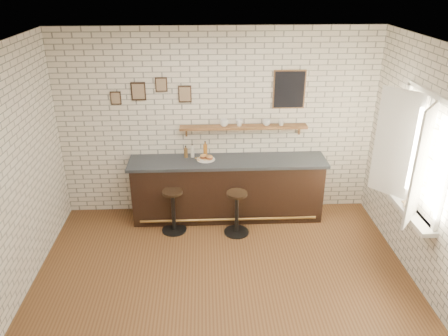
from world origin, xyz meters
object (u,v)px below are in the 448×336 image
(bar_counter, at_px, (228,189))
(sandwich_plate, at_px, (206,159))
(book_lower, at_px, (405,205))
(shelf_cup_b, at_px, (239,123))
(shelf_cup_c, at_px, (267,123))
(ciabatta_sandwich, at_px, (206,157))
(book_upper, at_px, (405,203))
(bar_stool_right, at_px, (237,211))
(bitters_bottle_brown, at_px, (186,153))
(bitters_bottle_white, at_px, (192,152))
(condiment_bottle_yellow, at_px, (205,152))
(shelf_cup_d, at_px, (281,123))
(bar_stool_left, at_px, (173,210))
(shelf_cup_a, at_px, (224,123))
(bitters_bottle_amber, at_px, (205,151))

(bar_counter, xyz_separation_m, sandwich_plate, (-0.34, 0.03, 0.51))
(sandwich_plate, distance_m, book_lower, 2.96)
(bar_counter, xyz_separation_m, shelf_cup_b, (0.19, 0.20, 1.04))
(shelf_cup_c, bearing_deg, bar_counter, 96.46)
(ciabatta_sandwich, relative_size, book_upper, 1.02)
(bar_counter, relative_size, bar_stool_right, 4.42)
(shelf_cup_c, bearing_deg, bitters_bottle_brown, 81.04)
(book_upper, bearing_deg, shelf_cup_b, 172.88)
(bitters_bottle_white, xyz_separation_m, shelf_cup_c, (1.17, 0.06, 0.45))
(condiment_bottle_yellow, relative_size, book_upper, 0.84)
(bitters_bottle_brown, bearing_deg, shelf_cup_b, 3.82)
(bitters_bottle_brown, xyz_separation_m, condiment_bottle_yellow, (0.31, -0.00, -0.00))
(shelf_cup_c, bearing_deg, bitters_bottle_white, 81.26)
(shelf_cup_d, bearing_deg, bar_stool_left, 167.34)
(book_lower, bearing_deg, shelf_cup_a, 138.83)
(sandwich_plate, xyz_separation_m, bitters_bottle_amber, (-0.01, 0.11, 0.10))
(bar_stool_left, distance_m, bar_stool_right, 0.98)
(condiment_bottle_yellow, distance_m, shelf_cup_a, 0.56)
(book_lower, bearing_deg, ciabatta_sandwich, 144.74)
(bitters_bottle_white, height_order, book_lower, bitters_bottle_white)
(shelf_cup_a, bearing_deg, sandwich_plate, -158.43)
(sandwich_plate, distance_m, bitters_bottle_white, 0.25)
(sandwich_plate, bearing_deg, shelf_cup_b, 17.73)
(shelf_cup_b, bearing_deg, book_lower, -69.52)
(condiment_bottle_yellow, height_order, shelf_cup_b, shelf_cup_b)
(bitters_bottle_white, bearing_deg, condiment_bottle_yellow, 0.00)
(shelf_cup_c, bearing_deg, book_lower, -146.49)
(shelf_cup_c, relative_size, shelf_cup_d, 1.22)
(book_upper, bearing_deg, sandwich_plate, -178.12)
(shelf_cup_c, bearing_deg, condiment_bottle_yellow, 81.85)
(bitters_bottle_white, distance_m, shelf_cup_b, 0.87)
(bitters_bottle_white, height_order, bar_stool_left, bitters_bottle_white)
(condiment_bottle_yellow, xyz_separation_m, shelf_cup_b, (0.54, 0.06, 0.47))
(sandwich_plate, xyz_separation_m, bitters_bottle_brown, (-0.31, 0.11, 0.07))
(bitters_bottle_white, height_order, condiment_bottle_yellow, bitters_bottle_white)
(bar_counter, relative_size, book_upper, 14.47)
(condiment_bottle_yellow, height_order, book_lower, condiment_bottle_yellow)
(bar_counter, bearing_deg, bitters_bottle_brown, 167.59)
(bitters_bottle_brown, xyz_separation_m, bitters_bottle_amber, (0.31, -0.00, 0.03))
(bitters_bottle_brown, distance_m, shelf_cup_d, 1.58)
(ciabatta_sandwich, bearing_deg, book_lower, -29.40)
(bar_stool_right, xyz_separation_m, book_upper, (2.13, -0.87, 0.58))
(ciabatta_sandwich, distance_m, bitters_bottle_brown, 0.34)
(bitters_bottle_white, relative_size, book_upper, 1.02)
(condiment_bottle_yellow, height_order, shelf_cup_c, shelf_cup_c)
(bitters_bottle_white, xyz_separation_m, bar_stool_left, (-0.31, -0.55, -0.72))
(bitters_bottle_brown, distance_m, shelf_cup_c, 1.36)
(ciabatta_sandwich, distance_m, bar_stool_right, 0.98)
(bitters_bottle_amber, bearing_deg, ciabatta_sandwich, -82.71)
(ciabatta_sandwich, relative_size, bar_stool_right, 0.31)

